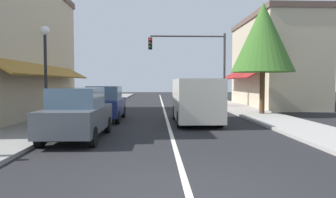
% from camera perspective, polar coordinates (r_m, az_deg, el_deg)
% --- Properties ---
extents(ground_plane, '(80.00, 80.00, 0.00)m').
position_cam_1_polar(ground_plane, '(23.13, -0.77, -1.80)').
color(ground_plane, black).
extents(sidewalk_left, '(2.60, 56.00, 0.12)m').
position_cam_1_polar(sidewalk_left, '(23.64, -14.23, -1.64)').
color(sidewalk_left, gray).
rests_on(sidewalk_left, ground).
extents(sidewalk_right, '(2.60, 56.00, 0.12)m').
position_cam_1_polar(sidewalk_right, '(23.90, 12.53, -1.57)').
color(sidewalk_right, '#A39E99').
rests_on(sidewalk_right, ground).
extents(lane_center_stripe, '(0.14, 52.00, 0.01)m').
position_cam_1_polar(lane_center_stripe, '(23.13, -0.77, -1.79)').
color(lane_center_stripe, silver).
rests_on(lane_center_stripe, ground).
extents(storefront_right_block, '(5.71, 10.20, 7.21)m').
position_cam_1_polar(storefront_right_block, '(26.85, 18.80, 6.42)').
color(storefront_right_block, '#BCAD8E').
rests_on(storefront_right_block, ground).
extents(parked_car_nearest_left, '(1.81, 4.11, 1.77)m').
position_cam_1_polar(parked_car_nearest_left, '(11.12, -16.20, -2.63)').
color(parked_car_nearest_left, '#4C5156').
rests_on(parked_car_nearest_left, ground).
extents(parked_car_second_left, '(1.80, 4.11, 1.77)m').
position_cam_1_polar(parked_car_second_left, '(16.21, -11.45, -0.82)').
color(parked_car_second_left, navy).
rests_on(parked_car_second_left, ground).
extents(van_in_lane, '(2.01, 5.18, 2.12)m').
position_cam_1_polar(van_in_lane, '(15.11, 5.05, -0.03)').
color(van_in_lane, beige).
rests_on(van_in_lane, ground).
extents(traffic_signal_mast_arm, '(6.05, 0.50, 5.80)m').
position_cam_1_polar(traffic_signal_mast_arm, '(24.59, 5.49, 7.85)').
color(traffic_signal_mast_arm, '#333333').
rests_on(traffic_signal_mast_arm, ground).
extents(street_lamp_left_near, '(0.36, 0.36, 4.20)m').
position_cam_1_polar(street_lamp_left_near, '(13.44, -21.54, 6.79)').
color(street_lamp_left_near, black).
rests_on(street_lamp_left_near, ground).
extents(tree_right_near, '(3.68, 3.68, 6.61)m').
position_cam_1_polar(tree_right_near, '(19.38, 17.01, 10.68)').
color(tree_right_near, '#4C331E').
rests_on(tree_right_near, ground).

